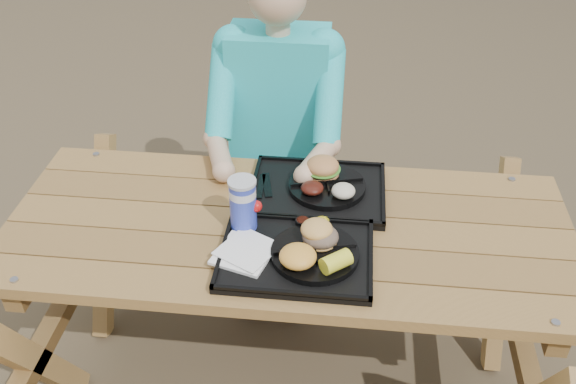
# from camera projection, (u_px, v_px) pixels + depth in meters

# --- Properties ---
(ground) EXTENTS (60.00, 60.00, 0.00)m
(ground) POSITION_uv_depth(u_px,v_px,m) (288.00, 377.00, 2.47)
(ground) COLOR #999999
(ground) RESTS_ON ground
(picnic_table) EXTENTS (1.80, 1.49, 0.75)m
(picnic_table) POSITION_uv_depth(u_px,v_px,m) (288.00, 308.00, 2.25)
(picnic_table) COLOR #999999
(picnic_table) RESTS_ON ground
(tray_near) EXTENTS (0.45, 0.35, 0.02)m
(tray_near) POSITION_uv_depth(u_px,v_px,m) (296.00, 256.00, 1.90)
(tray_near) COLOR black
(tray_near) RESTS_ON picnic_table
(tray_far) EXTENTS (0.45, 0.35, 0.02)m
(tray_far) POSITION_uv_depth(u_px,v_px,m) (318.00, 192.00, 2.16)
(tray_far) COLOR black
(tray_far) RESTS_ON picnic_table
(plate_near) EXTENTS (0.26, 0.26, 0.02)m
(plate_near) POSITION_uv_depth(u_px,v_px,m) (315.00, 253.00, 1.88)
(plate_near) COLOR black
(plate_near) RESTS_ON tray_near
(plate_far) EXTENTS (0.26, 0.26, 0.02)m
(plate_far) POSITION_uv_depth(u_px,v_px,m) (327.00, 186.00, 2.16)
(plate_far) COLOR black
(plate_far) RESTS_ON tray_far
(napkin_stack) EXTENTS (0.20, 0.20, 0.02)m
(napkin_stack) POSITION_uv_depth(u_px,v_px,m) (244.00, 252.00, 1.88)
(napkin_stack) COLOR white
(napkin_stack) RESTS_ON tray_near
(soda_cup) EXTENTS (0.08, 0.08, 0.16)m
(soda_cup) POSITION_uv_depth(u_px,v_px,m) (243.00, 205.00, 1.95)
(soda_cup) COLOR #172BB2
(soda_cup) RESTS_ON tray_near
(condiment_bbq) EXTENTS (0.05, 0.05, 0.03)m
(condiment_bbq) POSITION_uv_depth(u_px,v_px,m) (303.00, 223.00, 1.99)
(condiment_bbq) COLOR black
(condiment_bbq) RESTS_ON tray_near
(condiment_mustard) EXTENTS (0.05, 0.05, 0.03)m
(condiment_mustard) POSITION_uv_depth(u_px,v_px,m) (322.00, 224.00, 1.98)
(condiment_mustard) COLOR yellow
(condiment_mustard) RESTS_ON tray_near
(sandwich) EXTENTS (0.10, 0.10, 0.10)m
(sandwich) POSITION_uv_depth(u_px,v_px,m) (321.00, 228.00, 1.87)
(sandwich) COLOR #E9A852
(sandwich) RESTS_ON plate_near
(mac_cheese) EXTENTS (0.11, 0.11, 0.05)m
(mac_cheese) POSITION_uv_depth(u_px,v_px,m) (298.00, 256.00, 1.81)
(mac_cheese) COLOR #FEB943
(mac_cheese) RESTS_ON plate_near
(corn_cob) EXTENTS (0.12, 0.12, 0.05)m
(corn_cob) POSITION_uv_depth(u_px,v_px,m) (336.00, 262.00, 1.80)
(corn_cob) COLOR #FFFA35
(corn_cob) RESTS_ON plate_near
(cutlery_far) EXTENTS (0.05, 0.14, 0.01)m
(cutlery_far) POSITION_uv_depth(u_px,v_px,m) (267.00, 185.00, 2.17)
(cutlery_far) COLOR black
(cutlery_far) RESTS_ON tray_far
(burger) EXTENTS (0.11, 0.11, 0.10)m
(burger) POSITION_uv_depth(u_px,v_px,m) (323.00, 162.00, 2.16)
(burger) COLOR #C48045
(burger) RESTS_ON plate_far
(baked_beans) EXTENTS (0.08, 0.08, 0.03)m
(baked_beans) POSITION_uv_depth(u_px,v_px,m) (312.00, 188.00, 2.10)
(baked_beans) COLOR #44150D
(baked_beans) RESTS_ON plate_far
(potato_salad) EXTENTS (0.08, 0.08, 0.04)m
(potato_salad) POSITION_uv_depth(u_px,v_px,m) (343.00, 191.00, 2.08)
(potato_salad) COLOR beige
(potato_salad) RESTS_ON plate_far
(diner) EXTENTS (0.48, 0.84, 1.28)m
(diner) POSITION_uv_depth(u_px,v_px,m) (279.00, 147.00, 2.62)
(diner) COLOR teal
(diner) RESTS_ON ground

